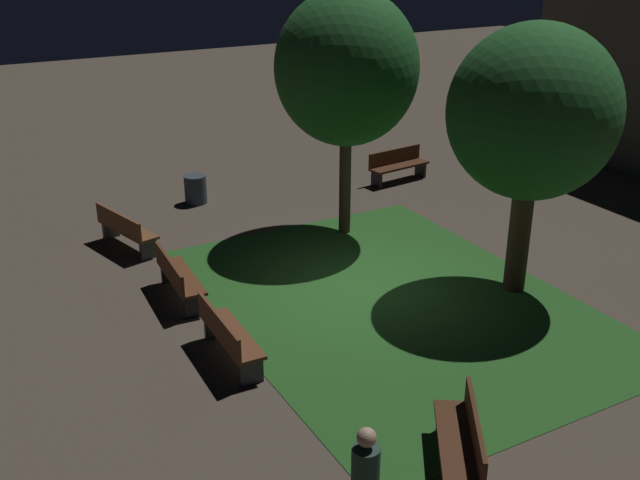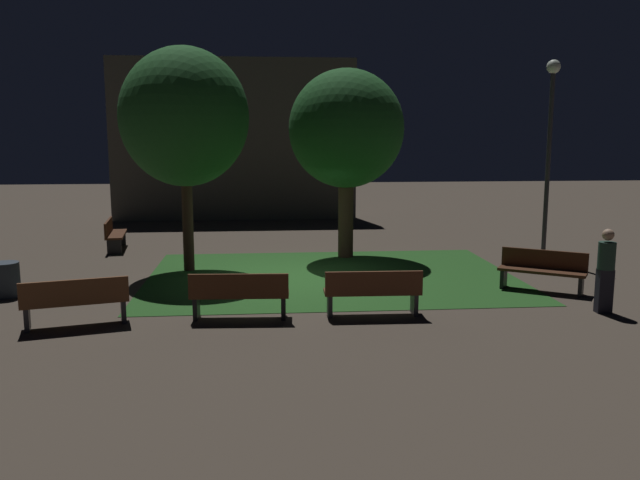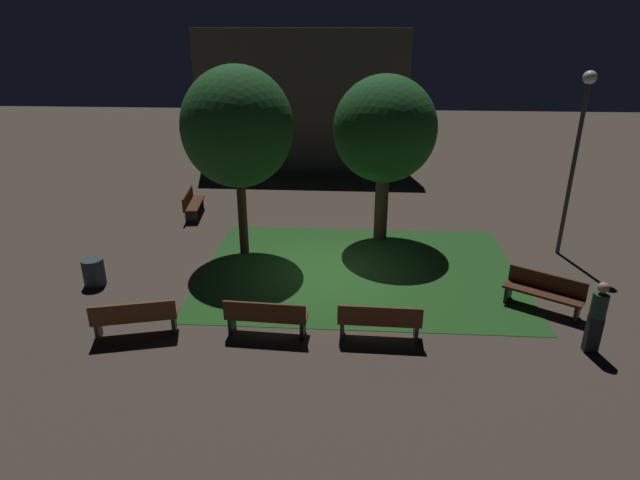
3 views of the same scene
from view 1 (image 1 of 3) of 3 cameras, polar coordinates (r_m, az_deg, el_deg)
The scene contains 10 objects.
ground_plane at distance 14.75m, azimuth 3.06°, elevation -3.62°, with size 60.00×60.00×0.00m, color #473D33.
grass_lawn at distance 14.23m, azimuth 5.47°, elevation -4.73°, with size 8.65×6.31×0.01m, color #23511E.
bench_by_lamp at distance 14.33m, azimuth -10.80°, elevation -2.73°, with size 1.82×0.58×0.88m.
bench_back_row at distance 12.26m, azimuth -7.07°, elevation -7.14°, with size 1.81×0.53×0.88m.
bench_path_side at distance 10.09m, azimuth 10.84°, elevation -14.82°, with size 1.77×1.38×0.88m.
bench_near_trees at distance 16.81m, azimuth -14.63°, elevation 0.86°, with size 1.86×0.92×0.88m.
bench_corner at distance 20.81m, azimuth 5.92°, elevation 5.75°, with size 0.70×1.85×0.88m.
tree_right_canopy at distance 16.31m, azimuth 2.04°, elevation 12.89°, with size 3.10×3.10×5.42m.
tree_left_canopy at distance 14.03m, azimuth 15.87°, elevation 9.20°, with size 3.08×3.08×5.08m.
trash_bin at distance 19.33m, azimuth -9.44°, elevation 3.83°, with size 0.56×0.56×0.72m, color #2D3842.
Camera 1 is at (11.17, -7.03, 6.59)m, focal length 42.09 mm.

